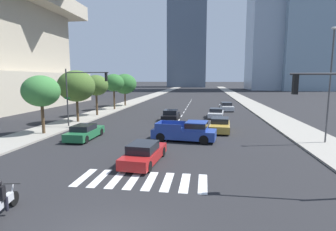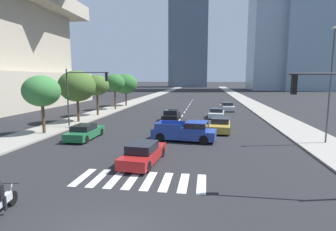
{
  "view_description": "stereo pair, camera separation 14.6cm",
  "coord_description": "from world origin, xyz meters",
  "px_view_note": "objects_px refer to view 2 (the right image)",
  "views": [
    {
      "loc": [
        3.16,
        -7.39,
        5.24
      ],
      "look_at": [
        0.0,
        15.38,
        2.0
      ],
      "focal_mm": 28.27,
      "sensor_mm": 36.0,
      "label": 1
    },
    {
      "loc": [
        3.3,
        -7.37,
        5.24
      ],
      "look_at": [
        0.0,
        15.38,
        2.0
      ],
      "focal_mm": 28.27,
      "sensor_mm": 36.0,
      "label": 2
    }
  ],
  "objects_px": {
    "sedan_silver_1": "(227,107)",
    "sedan_gold_2": "(220,125)",
    "sedan_green_0": "(85,132)",
    "street_tree_nearest": "(42,91)",
    "sedan_black_5": "(171,116)",
    "sedan_red_4": "(143,153)",
    "street_tree_second": "(77,86)",
    "pickup_truck": "(187,131)",
    "motorcycle_trailing": "(0,201)",
    "sedan_silver_3": "(217,113)",
    "street_tree_third": "(97,85)",
    "street_tree_fifth": "(126,84)",
    "street_tree_fourth": "(115,83)",
    "street_lamp_east": "(331,78)",
    "traffic_signal_far": "(82,87)"
  },
  "relations": [
    {
      "from": "sedan_silver_3",
      "to": "pickup_truck",
      "type": "bearing_deg",
      "value": -6.17
    },
    {
      "from": "sedan_silver_1",
      "to": "street_tree_fifth",
      "type": "xyz_separation_m",
      "value": [
        -18.41,
        4.29,
        3.57
      ]
    },
    {
      "from": "street_tree_second",
      "to": "traffic_signal_far",
      "type": "bearing_deg",
      "value": -54.35
    },
    {
      "from": "sedan_green_0",
      "to": "street_tree_nearest",
      "type": "distance_m",
      "value": 5.85
    },
    {
      "from": "sedan_black_5",
      "to": "street_tree_nearest",
      "type": "bearing_deg",
      "value": 133.02
    },
    {
      "from": "sedan_silver_3",
      "to": "street_tree_fourth",
      "type": "xyz_separation_m",
      "value": [
        -16.44,
        6.24,
        3.93
      ]
    },
    {
      "from": "sedan_red_4",
      "to": "street_tree_second",
      "type": "bearing_deg",
      "value": 44.98
    },
    {
      "from": "pickup_truck",
      "to": "street_tree_second",
      "type": "height_order",
      "value": "street_tree_second"
    },
    {
      "from": "street_lamp_east",
      "to": "sedan_silver_3",
      "type": "bearing_deg",
      "value": 120.56
    },
    {
      "from": "street_tree_third",
      "to": "sedan_silver_3",
      "type": "bearing_deg",
      "value": 3.45
    },
    {
      "from": "sedan_green_0",
      "to": "traffic_signal_far",
      "type": "xyz_separation_m",
      "value": [
        -2.47,
        4.94,
        3.74
      ]
    },
    {
      "from": "street_tree_fourth",
      "to": "sedan_silver_3",
      "type": "bearing_deg",
      "value": -20.78
    },
    {
      "from": "motorcycle_trailing",
      "to": "pickup_truck",
      "type": "distance_m",
      "value": 14.7
    },
    {
      "from": "sedan_black_5",
      "to": "street_tree_fourth",
      "type": "bearing_deg",
      "value": 47.83
    },
    {
      "from": "sedan_silver_3",
      "to": "sedan_red_4",
      "type": "height_order",
      "value": "sedan_red_4"
    },
    {
      "from": "street_tree_nearest",
      "to": "street_tree_fourth",
      "type": "xyz_separation_m",
      "value": [
        0.0,
        19.71,
        0.43
      ]
    },
    {
      "from": "street_tree_second",
      "to": "sedan_green_0",
      "type": "bearing_deg",
      "value": -59.84
    },
    {
      "from": "sedan_gold_2",
      "to": "street_tree_third",
      "type": "distance_m",
      "value": 18.85
    },
    {
      "from": "motorcycle_trailing",
      "to": "sedan_green_0",
      "type": "bearing_deg",
      "value": 1.79
    },
    {
      "from": "pickup_truck",
      "to": "sedan_red_4",
      "type": "bearing_deg",
      "value": -102.92
    },
    {
      "from": "motorcycle_trailing",
      "to": "traffic_signal_far",
      "type": "bearing_deg",
      "value": 6.16
    },
    {
      "from": "sedan_silver_1",
      "to": "street_lamp_east",
      "type": "relative_size",
      "value": 0.53
    },
    {
      "from": "sedan_red_4",
      "to": "street_tree_second",
      "type": "height_order",
      "value": "street_tree_second"
    },
    {
      "from": "street_tree_fifth",
      "to": "pickup_truck",
      "type": "bearing_deg",
      "value": -62.91
    },
    {
      "from": "sedan_green_0",
      "to": "street_tree_third",
      "type": "xyz_separation_m",
      "value": [
        -4.58,
        13.57,
        3.68
      ]
    },
    {
      "from": "sedan_gold_2",
      "to": "street_tree_second",
      "type": "xyz_separation_m",
      "value": [
        -16.42,
        2.8,
        3.72
      ]
    },
    {
      "from": "street_tree_fifth",
      "to": "traffic_signal_far",
      "type": "bearing_deg",
      "value": -84.5
    },
    {
      "from": "sedan_red_4",
      "to": "street_tree_fifth",
      "type": "xyz_separation_m",
      "value": [
        -11.19,
        32.6,
        3.59
      ]
    },
    {
      "from": "pickup_truck",
      "to": "sedan_green_0",
      "type": "bearing_deg",
      "value": -169.69
    },
    {
      "from": "sedan_gold_2",
      "to": "sedan_black_5",
      "type": "relative_size",
      "value": 1.09
    },
    {
      "from": "motorcycle_trailing",
      "to": "sedan_black_5",
      "type": "xyz_separation_m",
      "value": [
        3.46,
        23.96,
        0.04
      ]
    },
    {
      "from": "street_lamp_east",
      "to": "sedan_gold_2",
      "type": "bearing_deg",
      "value": 152.59
    },
    {
      "from": "sedan_green_0",
      "to": "street_lamp_east",
      "type": "bearing_deg",
      "value": -87.39
    },
    {
      "from": "street_tree_second",
      "to": "pickup_truck",
      "type": "bearing_deg",
      "value": -28.68
    },
    {
      "from": "sedan_black_5",
      "to": "street_tree_second",
      "type": "bearing_deg",
      "value": 106.81
    },
    {
      "from": "sedan_silver_3",
      "to": "sedan_red_4",
      "type": "relative_size",
      "value": 0.96
    },
    {
      "from": "sedan_silver_1",
      "to": "motorcycle_trailing",
      "type": "bearing_deg",
      "value": -22.48
    },
    {
      "from": "motorcycle_trailing",
      "to": "sedan_black_5",
      "type": "height_order",
      "value": "motorcycle_trailing"
    },
    {
      "from": "traffic_signal_far",
      "to": "street_tree_fourth",
      "type": "bearing_deg",
      "value": 97.57
    },
    {
      "from": "motorcycle_trailing",
      "to": "sedan_gold_2",
      "type": "height_order",
      "value": "motorcycle_trailing"
    },
    {
      "from": "sedan_silver_3",
      "to": "street_tree_fourth",
      "type": "height_order",
      "value": "street_tree_fourth"
    },
    {
      "from": "street_tree_second",
      "to": "street_tree_fifth",
      "type": "xyz_separation_m",
      "value": [
        0.0,
        18.96,
        -0.15
      ]
    },
    {
      "from": "sedan_green_0",
      "to": "sedan_red_4",
      "type": "bearing_deg",
      "value": -130.99
    },
    {
      "from": "sedan_black_5",
      "to": "street_tree_nearest",
      "type": "xyz_separation_m",
      "value": [
        -10.72,
        -10.06,
        3.45
      ]
    },
    {
      "from": "street_tree_third",
      "to": "street_tree_fifth",
      "type": "relative_size",
      "value": 0.94
    },
    {
      "from": "sedan_silver_1",
      "to": "sedan_gold_2",
      "type": "distance_m",
      "value": 17.58
    },
    {
      "from": "pickup_truck",
      "to": "street_lamp_east",
      "type": "bearing_deg",
      "value": 8.89
    },
    {
      "from": "sedan_gold_2",
      "to": "sedan_red_4",
      "type": "xyz_separation_m",
      "value": [
        -5.23,
        -10.84,
        -0.01
      ]
    },
    {
      "from": "motorcycle_trailing",
      "to": "sedan_red_4",
      "type": "height_order",
      "value": "motorcycle_trailing"
    },
    {
      "from": "sedan_green_0",
      "to": "sedan_silver_1",
      "type": "xyz_separation_m",
      "value": [
        13.83,
        22.55,
        0.03
      ]
    }
  ]
}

